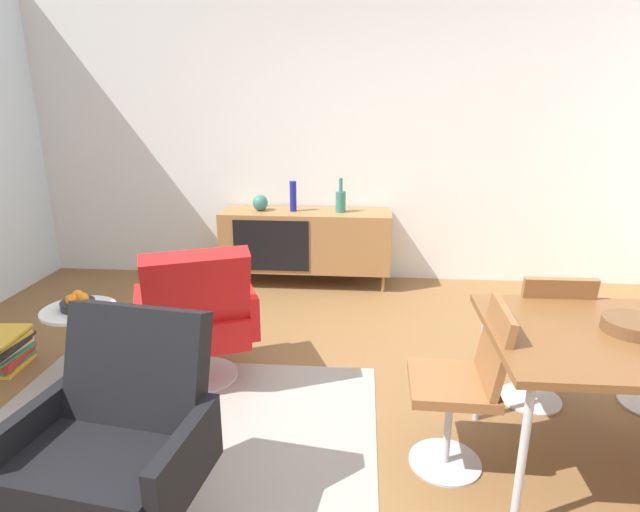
{
  "coord_description": "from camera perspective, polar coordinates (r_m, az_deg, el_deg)",
  "views": [
    {
      "loc": [
        0.05,
        -2.45,
        1.77
      ],
      "look_at": [
        -0.18,
        0.35,
        0.89
      ],
      "focal_mm": 29.11,
      "sensor_mm": 36.0,
      "label": 1
    }
  ],
  "objects": [
    {
      "name": "vase_sculptural_dark",
      "position": [
        4.94,
        -6.59,
        5.83
      ],
      "size": [
        0.14,
        0.14,
        0.15
      ],
      "color": "#337266",
      "rests_on": "sideboard"
    },
    {
      "name": "wooden_bowl_on_table",
      "position": [
        2.76,
        31.11,
        -6.56
      ],
      "size": [
        0.26,
        0.26,
        0.06
      ],
      "primitive_type": "cylinder",
      "color": "brown",
      "rests_on": "dining_table"
    },
    {
      "name": "ground_plane",
      "position": [
        3.02,
        3.04,
        -18.55
      ],
      "size": [
        8.32,
        8.32,
        0.0
      ],
      "primitive_type": "plane",
      "color": "brown"
    },
    {
      "name": "area_rug",
      "position": [
        3.05,
        -16.11,
        -18.87
      ],
      "size": [
        2.2,
        1.7,
        0.01
      ],
      "primitive_type": "cube",
      "color": "gray",
      "rests_on": "ground_plane"
    },
    {
      "name": "wall_back",
      "position": [
        5.06,
        4.28,
        13.09
      ],
      "size": [
        6.8,
        0.12,
        2.8
      ],
      "primitive_type": "cube",
      "color": "silver",
      "rests_on": "ground_plane"
    },
    {
      "name": "sideboard",
      "position": [
        4.96,
        -1.58,
        1.76
      ],
      "size": [
        1.6,
        0.45,
        0.72
      ],
      "color": "olive",
      "rests_on": "ground_plane"
    },
    {
      "name": "fruit_bowl",
      "position": [
        3.5,
        -25.09,
        -4.64
      ],
      "size": [
        0.2,
        0.2,
        0.11
      ],
      "color": "#262628",
      "rests_on": "side_table_round"
    },
    {
      "name": "vase_ceramic_small",
      "position": [
        4.85,
        2.28,
        6.1
      ],
      "size": [
        0.09,
        0.09,
        0.32
      ],
      "color": "#337266",
      "rests_on": "sideboard"
    },
    {
      "name": "dining_chair_near_window",
      "position": [
        2.63,
        15.64,
        -13.09
      ],
      "size": [
        0.43,
        0.41,
        0.86
      ],
      "color": "brown",
      "rests_on": "ground_plane"
    },
    {
      "name": "side_table_round",
      "position": [
        3.59,
        -24.62,
        -8.18
      ],
      "size": [
        0.44,
        0.44,
        0.52
      ],
      "color": "white",
      "rests_on": "ground_plane"
    },
    {
      "name": "dining_chair_back_left",
      "position": [
        3.25,
        23.33,
        -7.82
      ],
      "size": [
        0.4,
        0.43,
        0.86
      ],
      "color": "brown",
      "rests_on": "ground_plane"
    },
    {
      "name": "vase_cobalt",
      "position": [
        4.88,
        -2.97,
        6.57
      ],
      "size": [
        0.06,
        0.06,
        0.28
      ],
      "color": "navy",
      "rests_on": "sideboard"
    },
    {
      "name": "lounge_chair_red",
      "position": [
        3.31,
        -13.37,
        -6.35
      ],
      "size": [
        0.86,
        0.83,
        0.95
      ],
      "color": "red",
      "rests_on": "ground_plane"
    },
    {
      "name": "magazine_stack",
      "position": [
        4.15,
        -31.73,
        -8.86
      ],
      "size": [
        0.34,
        0.41,
        0.24
      ],
      "color": "gold",
      "rests_on": "ground_plane"
    },
    {
      "name": "armchair_black_shell",
      "position": [
        2.33,
        -21.24,
        -18.02
      ],
      "size": [
        0.79,
        0.73,
        0.95
      ],
      "color": "black",
      "rests_on": "ground_plane"
    }
  ]
}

